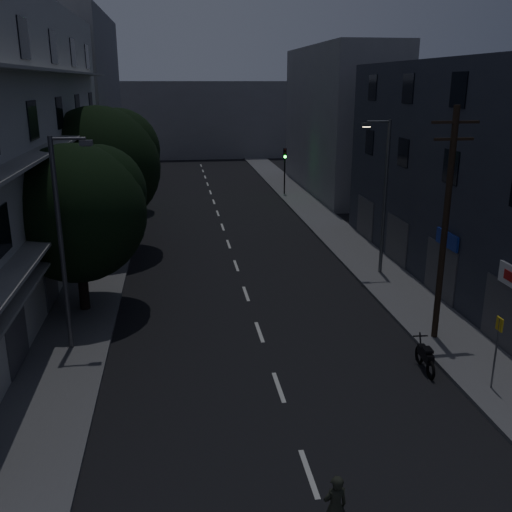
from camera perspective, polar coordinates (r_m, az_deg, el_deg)
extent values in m
plane|color=black|center=(36.93, -2.83, 1.40)|extent=(160.00, 160.00, 0.00)
cube|color=#565659|center=(37.02, -14.47, 1.03)|extent=(3.00, 90.00, 0.15)
cube|color=#565659|center=(38.29, 8.42, 1.92)|extent=(3.00, 90.00, 0.15)
cube|color=beige|center=(16.22, 5.31, -20.82)|extent=(0.15, 2.00, 0.01)
cube|color=beige|center=(19.88, 2.28, -12.96)|extent=(0.15, 2.00, 0.01)
cube|color=beige|center=(23.83, 0.34, -7.61)|extent=(0.15, 2.00, 0.01)
cube|color=beige|center=(27.94, -1.01, -3.79)|extent=(0.15, 2.00, 0.01)
cube|color=beige|center=(32.16, -2.00, -0.96)|extent=(0.15, 2.00, 0.01)
cube|color=beige|center=(36.45, -2.76, 1.20)|extent=(0.15, 2.00, 0.01)
cube|color=beige|center=(40.78, -3.36, 2.91)|extent=(0.15, 2.00, 0.01)
cube|color=beige|center=(45.14, -3.84, 4.29)|extent=(0.15, 2.00, 0.01)
cube|color=beige|center=(49.53, -4.24, 5.42)|extent=(0.15, 2.00, 0.01)
cube|color=beige|center=(53.94, -4.58, 6.37)|extent=(0.15, 2.00, 0.01)
cube|color=beige|center=(58.36, -4.87, 7.18)|extent=(0.15, 2.00, 0.01)
cube|color=beige|center=(62.79, -5.11, 7.87)|extent=(0.15, 2.00, 0.01)
cube|color=beige|center=(67.24, -5.33, 8.47)|extent=(0.15, 2.00, 0.01)
cube|color=beige|center=(71.68, -5.52, 9.00)|extent=(0.15, 2.00, 0.01)
cube|color=black|center=(21.77, -23.02, -5.79)|extent=(0.06, 1.60, 1.60)
cube|color=black|center=(27.26, -19.98, -0.96)|extent=(0.06, 1.60, 1.60)
cube|color=black|center=(32.92, -17.98, 2.24)|extent=(0.06, 1.60, 1.60)
cube|color=black|center=(38.69, -16.56, 4.49)|extent=(0.06, 1.60, 1.60)
cube|color=black|center=(44.52, -15.51, 6.15)|extent=(0.06, 1.60, 1.60)
cube|color=black|center=(20.82, -24.03, 2.38)|extent=(0.06, 1.60, 1.60)
cube|color=black|center=(26.50, -20.68, 5.64)|extent=(0.06, 1.60, 1.60)
cube|color=black|center=(32.30, -18.50, 7.73)|extent=(0.06, 1.60, 1.60)
cube|color=black|center=(38.16, -16.97, 9.18)|extent=(0.06, 1.60, 1.60)
cube|color=black|center=(44.06, -15.84, 10.23)|extent=(0.06, 1.60, 1.60)
cube|color=black|center=(26.12, -21.42, 12.52)|extent=(0.06, 1.60, 1.60)
cube|color=black|center=(31.99, -19.04, 13.39)|extent=(0.06, 1.60, 1.60)
cube|color=black|center=(37.90, -17.40, 13.97)|extent=(0.06, 1.60, 1.60)
cube|color=black|center=(43.83, -16.19, 14.38)|extent=(0.06, 1.60, 1.60)
cube|color=black|center=(26.13, -22.22, 19.50)|extent=(0.06, 1.60, 1.60)
cube|color=black|center=(31.99, -19.62, 19.09)|extent=(0.06, 1.60, 1.60)
cube|color=black|center=(37.90, -17.84, 18.79)|extent=(0.06, 1.60, 1.60)
cube|color=black|center=(43.84, -16.55, 18.55)|extent=(0.06, 1.60, 1.60)
cube|color=gray|center=(29.52, -18.34, 4.56)|extent=(1.00, 32.40, 0.12)
cube|color=gray|center=(29.04, -18.93, 10.73)|extent=(1.00, 32.40, 0.12)
cube|color=gray|center=(28.92, -19.56, 17.02)|extent=(1.00, 32.40, 0.12)
cube|color=gray|center=(29.73, -18.37, 2.86)|extent=(0.80, 32.40, 0.12)
cube|color=#424247|center=(21.99, -22.82, -7.23)|extent=(0.06, 2.40, 2.40)
cube|color=#424247|center=(27.44, -19.83, -2.15)|extent=(0.06, 2.40, 2.40)
cube|color=#424247|center=(33.07, -17.87, 1.24)|extent=(0.06, 2.40, 2.40)
cube|color=#424247|center=(38.82, -16.47, 3.63)|extent=(0.06, 2.40, 2.40)
cube|color=#424247|center=(44.63, -15.44, 5.39)|extent=(0.06, 2.40, 2.40)
cube|color=#282B36|center=(29.09, 23.68, 6.84)|extent=(6.00, 28.00, 11.00)
cube|color=black|center=(27.08, 18.91, 8.41)|extent=(0.06, 1.40, 1.50)
cube|color=black|center=(32.04, 14.51, 9.99)|extent=(0.06, 1.40, 1.50)
cube|color=black|center=(37.16, 11.29, 11.10)|extent=(0.06, 1.40, 1.50)
cube|color=black|center=(26.84, 19.60, 15.37)|extent=(0.06, 1.40, 1.50)
cube|color=black|center=(31.84, 14.97, 15.88)|extent=(0.06, 1.40, 1.50)
cube|color=black|center=(36.98, 11.59, 16.19)|extent=(0.06, 1.40, 1.50)
cube|color=#424247|center=(23.66, 23.64, -5.63)|extent=(0.06, 3.00, 2.60)
cube|color=#424247|center=(28.16, 17.94, -1.48)|extent=(0.06, 3.00, 2.60)
cube|color=#424247|center=(32.96, 13.87, 1.51)|extent=(0.06, 3.00, 2.60)
cube|color=#424247|center=(37.95, 10.85, 3.73)|extent=(0.06, 3.00, 2.60)
cube|color=navy|center=(27.23, 18.58, 1.58)|extent=(0.12, 2.00, 0.70)
cube|color=slate|center=(59.12, -17.20, 14.43)|extent=(6.00, 20.00, 16.00)
cube|color=slate|center=(54.68, 8.29, 13.26)|extent=(6.00, 20.00, 13.00)
cube|color=slate|center=(80.64, -5.96, 13.44)|extent=(24.00, 8.00, 10.00)
cylinder|color=black|center=(26.28, -17.05, -0.99)|extent=(0.44, 0.44, 3.99)
sphere|color=black|center=(25.67, -17.51, 4.09)|extent=(5.98, 5.98, 5.98)
sphere|color=black|center=(26.12, -15.46, 6.15)|extent=(4.19, 4.19, 4.19)
sphere|color=black|center=(25.14, -19.49, 4.69)|extent=(3.89, 3.89, 3.89)
cylinder|color=black|center=(34.84, -15.01, 4.05)|extent=(0.44, 0.44, 4.61)
sphere|color=black|center=(34.36, -15.36, 8.55)|extent=(6.94, 6.94, 6.94)
sphere|color=black|center=(34.99, -13.59, 10.26)|extent=(4.86, 4.86, 4.86)
sphere|color=black|center=(33.73, -17.05, 9.16)|extent=(4.51, 4.51, 4.51)
cylinder|color=black|center=(46.06, -13.28, 6.47)|extent=(0.44, 0.44, 3.40)
sphere|color=black|center=(45.75, -13.46, 8.98)|extent=(5.08, 5.08, 5.08)
sphere|color=black|center=(46.23, -12.49, 9.92)|extent=(3.55, 3.55, 3.55)
sphere|color=black|center=(45.26, -14.35, 9.32)|extent=(3.30, 3.30, 3.30)
cylinder|color=black|center=(52.06, 2.87, 7.97)|extent=(0.12, 0.12, 3.20)
cube|color=black|center=(51.77, 2.90, 10.21)|extent=(0.28, 0.22, 0.90)
sphere|color=black|center=(51.59, 2.94, 10.55)|extent=(0.22, 0.22, 0.22)
sphere|color=#3F330C|center=(51.62, 2.94, 10.22)|extent=(0.22, 0.22, 0.22)
sphere|color=#0CFF26|center=(51.66, 2.93, 9.89)|extent=(0.22, 0.22, 0.22)
cylinder|color=black|center=(50.67, -11.82, 7.38)|extent=(0.12, 0.12, 3.20)
cube|color=black|center=(50.38, -11.96, 9.68)|extent=(0.28, 0.22, 0.90)
sphere|color=black|center=(50.19, -12.00, 10.03)|extent=(0.22, 0.22, 0.22)
sphere|color=#3F330C|center=(50.23, -11.98, 9.69)|extent=(0.22, 0.22, 0.22)
sphere|color=#0CFF26|center=(50.26, -11.95, 9.35)|extent=(0.22, 0.22, 0.22)
cylinder|color=#505157|center=(22.01, -18.89, 0.85)|extent=(0.18, 0.18, 8.00)
cylinder|color=#505157|center=(21.21, -18.29, 11.09)|extent=(1.20, 0.10, 0.10)
cube|color=#505157|center=(21.13, -16.63, 10.80)|extent=(0.45, 0.25, 0.18)
cube|color=#4C4C4C|center=(21.14, -16.61, 10.53)|extent=(0.35, 0.18, 0.04)
cylinder|color=#515558|center=(30.38, 12.76, 5.63)|extent=(0.18, 0.18, 8.00)
cylinder|color=#515558|center=(29.67, 12.14, 13.02)|extent=(1.20, 0.10, 0.10)
cube|color=#515558|center=(29.48, 11.00, 12.77)|extent=(0.45, 0.25, 0.18)
cube|color=#FFD88C|center=(29.49, 10.99, 12.58)|extent=(0.35, 0.18, 0.04)
cylinder|color=#525559|center=(40.05, -13.66, 8.25)|extent=(0.18, 0.18, 8.00)
cylinder|color=#525559|center=(39.62, -13.17, 13.88)|extent=(1.20, 0.10, 0.10)
cube|color=#525559|center=(39.59, -12.27, 13.71)|extent=(0.45, 0.25, 0.18)
cube|color=#4C4C4C|center=(39.59, -12.26, 13.57)|extent=(0.35, 0.18, 0.04)
cylinder|color=black|center=(22.75, 18.37, 2.71)|extent=(0.24, 0.24, 9.00)
cube|color=black|center=(22.17, 19.33, 12.52)|extent=(1.80, 0.10, 0.10)
cube|color=black|center=(22.21, 19.18, 10.98)|extent=(1.50, 0.10, 0.10)
cylinder|color=#595B60|center=(20.53, 22.83, -8.99)|extent=(0.06, 0.06, 2.50)
cube|color=yellow|center=(20.11, 23.18, -6.29)|extent=(0.05, 0.35, 0.45)
torus|color=black|center=(21.18, 17.07, -10.87)|extent=(0.16, 0.70, 0.70)
torus|color=black|center=(22.16, 16.01, -9.48)|extent=(0.16, 0.70, 0.70)
cube|color=black|center=(21.53, 16.59, -9.41)|extent=(0.33, 1.10, 0.34)
cube|color=black|center=(21.30, 16.79, -8.97)|extent=(0.33, 0.46, 0.10)
cylinder|color=black|center=(21.93, 16.14, -8.50)|extent=(0.09, 0.43, 0.83)
cube|color=black|center=(21.89, 16.12, -7.69)|extent=(0.54, 0.08, 0.04)
imported|color=black|center=(13.51, 7.91, -23.58)|extent=(0.62, 0.46, 1.56)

